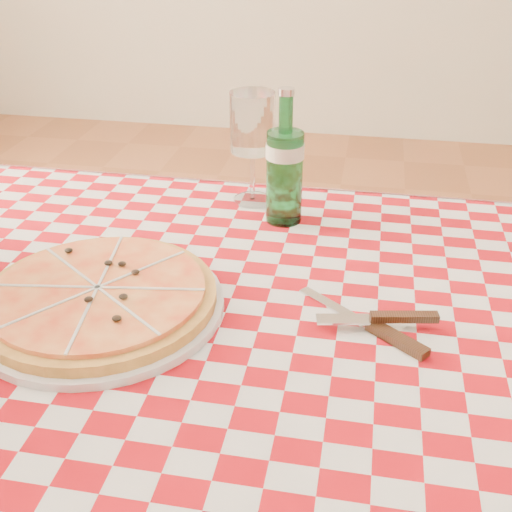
% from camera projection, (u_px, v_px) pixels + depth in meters
% --- Properties ---
extents(dining_table, '(1.20, 0.80, 0.75)m').
position_uv_depth(dining_table, '(262.00, 372.00, 0.93)').
color(dining_table, brown).
rests_on(dining_table, ground).
extents(tablecloth, '(1.30, 0.90, 0.01)m').
position_uv_depth(tablecloth, '(262.00, 319.00, 0.88)').
color(tablecloth, '#A00912').
rests_on(tablecloth, dining_table).
extents(pizza_plate, '(0.39, 0.39, 0.04)m').
position_uv_depth(pizza_plate, '(99.00, 296.00, 0.89)').
color(pizza_plate, '#CB8943').
rests_on(pizza_plate, tablecloth).
extents(water_bottle, '(0.08, 0.08, 0.24)m').
position_uv_depth(water_bottle, '(285.00, 157.00, 1.08)').
color(water_bottle, '#1A682B').
rests_on(water_bottle, tablecloth).
extents(wine_glass, '(0.09, 0.09, 0.21)m').
position_uv_depth(wine_glass, '(252.00, 149.00, 1.16)').
color(wine_glass, white).
rests_on(wine_glass, tablecloth).
extents(cutlery, '(0.26, 0.23, 0.02)m').
position_uv_depth(cutlery, '(370.00, 320.00, 0.85)').
color(cutlery, silver).
rests_on(cutlery, tablecloth).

